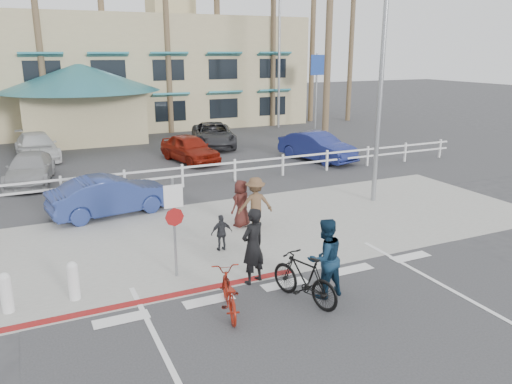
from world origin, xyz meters
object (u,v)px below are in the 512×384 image
car_white_sedan (111,195)px  bike_red (228,293)px  sign_post (174,223)px  bike_black (304,278)px

car_white_sedan → bike_red: bearing=179.3°
sign_post → bike_black: sign_post is taller
sign_post → car_white_sedan: 5.93m
sign_post → car_white_sedan: size_ratio=0.69×
bike_black → car_white_sedan: size_ratio=0.46×
car_white_sedan → bike_black: bearing=-169.6°
bike_black → car_white_sedan: 8.90m
bike_red → car_white_sedan: car_white_sedan is taller
sign_post → car_white_sedan: (-0.64, 5.85, -0.75)m
sign_post → car_white_sedan: sign_post is taller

